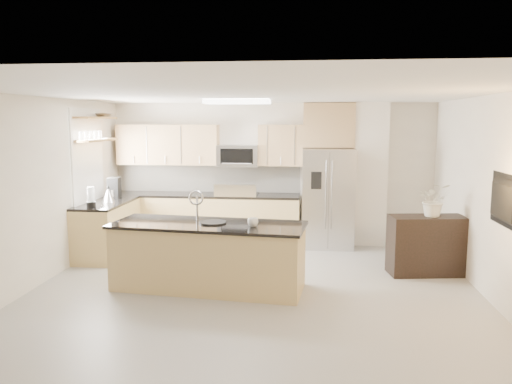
# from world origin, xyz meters

# --- Properties ---
(floor) EXTENTS (6.50, 6.50, 0.00)m
(floor) POSITION_xyz_m (0.00, 0.00, 0.00)
(floor) COLOR #989591
(floor) RESTS_ON ground
(ceiling) EXTENTS (6.00, 6.50, 0.02)m
(ceiling) POSITION_xyz_m (0.00, 0.00, 2.60)
(ceiling) COLOR white
(ceiling) RESTS_ON wall_back
(wall_back) EXTENTS (6.00, 0.02, 2.60)m
(wall_back) POSITION_xyz_m (0.00, 3.25, 1.30)
(wall_back) COLOR beige
(wall_back) RESTS_ON floor
(wall_front) EXTENTS (6.00, 0.02, 2.60)m
(wall_front) POSITION_xyz_m (0.00, -3.25, 1.30)
(wall_front) COLOR beige
(wall_front) RESTS_ON floor
(wall_left) EXTENTS (0.02, 6.50, 2.60)m
(wall_left) POSITION_xyz_m (-3.00, 0.00, 1.30)
(wall_left) COLOR beige
(wall_left) RESTS_ON floor
(wall_right) EXTENTS (0.02, 6.50, 2.60)m
(wall_right) POSITION_xyz_m (3.00, 0.00, 1.30)
(wall_right) COLOR beige
(wall_right) RESTS_ON floor
(back_counter) EXTENTS (3.55, 0.66, 1.44)m
(back_counter) POSITION_xyz_m (-1.23, 2.93, 0.47)
(back_counter) COLOR tan
(back_counter) RESTS_ON floor
(left_counter) EXTENTS (0.66, 1.50, 0.92)m
(left_counter) POSITION_xyz_m (-2.67, 1.85, 0.46)
(left_counter) COLOR tan
(left_counter) RESTS_ON floor
(range) EXTENTS (0.76, 0.64, 1.14)m
(range) POSITION_xyz_m (-0.60, 2.92, 0.47)
(range) COLOR black
(range) RESTS_ON floor
(upper_cabinets) EXTENTS (3.50, 0.33, 0.75)m
(upper_cabinets) POSITION_xyz_m (-1.30, 3.09, 1.83)
(upper_cabinets) COLOR tan
(upper_cabinets) RESTS_ON wall_back
(microwave) EXTENTS (0.76, 0.40, 0.40)m
(microwave) POSITION_xyz_m (-0.60, 3.04, 1.63)
(microwave) COLOR #B3B3B6
(microwave) RESTS_ON upper_cabinets
(refrigerator) EXTENTS (0.92, 0.78, 1.78)m
(refrigerator) POSITION_xyz_m (1.06, 2.87, 0.89)
(refrigerator) COLOR #B3B3B6
(refrigerator) RESTS_ON floor
(partition_column) EXTENTS (0.60, 0.30, 2.60)m
(partition_column) POSITION_xyz_m (1.82, 3.10, 1.30)
(partition_column) COLOR white
(partition_column) RESTS_ON floor
(window) EXTENTS (0.04, 1.15, 1.65)m
(window) POSITION_xyz_m (-2.98, 1.85, 1.65)
(window) COLOR white
(window) RESTS_ON wall_left
(shelf_lower) EXTENTS (0.30, 1.20, 0.04)m
(shelf_lower) POSITION_xyz_m (-2.85, 1.95, 1.95)
(shelf_lower) COLOR olive
(shelf_lower) RESTS_ON wall_left
(shelf_upper) EXTENTS (0.30, 1.20, 0.04)m
(shelf_upper) POSITION_xyz_m (-2.85, 1.95, 2.32)
(shelf_upper) COLOR olive
(shelf_upper) RESTS_ON wall_left
(ceiling_fixture) EXTENTS (1.00, 0.50, 0.06)m
(ceiling_fixture) POSITION_xyz_m (-0.40, 1.60, 2.56)
(ceiling_fixture) COLOR white
(ceiling_fixture) RESTS_ON ceiling
(island) EXTENTS (2.69, 1.21, 1.32)m
(island) POSITION_xyz_m (-0.63, 0.37, 0.45)
(island) COLOR tan
(island) RESTS_ON floor
(credenza) EXTENTS (1.15, 0.62, 0.88)m
(credenza) POSITION_xyz_m (2.47, 1.32, 0.44)
(credenza) COLOR black
(credenza) RESTS_ON floor
(cup) EXTENTS (0.18, 0.18, 0.11)m
(cup) POSITION_xyz_m (-0.01, 0.23, 0.96)
(cup) COLOR white
(cup) RESTS_ON island
(platter) EXTENTS (0.44, 0.44, 0.02)m
(platter) POSITION_xyz_m (-0.57, 0.39, 0.91)
(platter) COLOR black
(platter) RESTS_ON island
(blender) EXTENTS (0.14, 0.14, 0.33)m
(blender) POSITION_xyz_m (-2.67, 1.27, 1.06)
(blender) COLOR black
(blender) RESTS_ON left_counter
(kettle) EXTENTS (0.21, 0.21, 0.27)m
(kettle) POSITION_xyz_m (-2.62, 1.83, 1.04)
(kettle) COLOR #B3B3B6
(kettle) RESTS_ON left_counter
(coffee_maker) EXTENTS (0.22, 0.25, 0.36)m
(coffee_maker) POSITION_xyz_m (-2.70, 2.26, 1.09)
(coffee_maker) COLOR black
(coffee_maker) RESTS_ON left_counter
(bowl) EXTENTS (0.42, 0.42, 0.08)m
(bowl) POSITION_xyz_m (-2.85, 2.29, 2.38)
(bowl) COLOR #B3B3B6
(bowl) RESTS_ON shelf_upper
(flower_vase) EXTENTS (0.72, 0.64, 0.74)m
(flower_vase) POSITION_xyz_m (2.54, 1.30, 1.25)
(flower_vase) COLOR beige
(flower_vase) RESTS_ON credenza
(television) EXTENTS (0.14, 1.08, 0.62)m
(television) POSITION_xyz_m (2.91, -0.20, 1.35)
(television) COLOR black
(television) RESTS_ON wall_right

